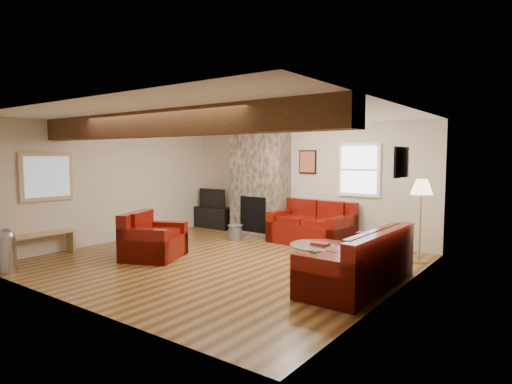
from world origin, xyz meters
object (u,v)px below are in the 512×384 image
(sofa_three, at_px, (358,258))
(coffee_table, at_px, (320,259))
(armchair_red, at_px, (154,235))
(television, at_px, (214,198))
(tv_cabinet, at_px, (214,217))
(loveseat, at_px, (311,223))
(floor_lamp, at_px, (422,191))

(sofa_three, distance_m, coffee_table, 0.80)
(armchair_red, xyz_separation_m, coffee_table, (2.88, 0.86, -0.18))
(television, bearing_deg, tv_cabinet, 0.00)
(tv_cabinet, distance_m, television, 0.50)
(loveseat, relative_size, floor_lamp, 1.16)
(loveseat, distance_m, television, 3.00)
(sofa_three, distance_m, television, 5.54)
(sofa_three, distance_m, armchair_red, 3.66)
(armchair_red, relative_size, television, 1.24)
(sofa_three, xyz_separation_m, television, (-4.93, 2.50, 0.35))
(loveseat, bearing_deg, coffee_table, -53.00)
(television, bearing_deg, floor_lamp, -6.24)
(television, bearing_deg, armchair_red, -66.88)
(coffee_table, xyz_separation_m, floor_lamp, (1.05, 1.65, 1.00))
(armchair_red, bearing_deg, loveseat, -53.94)
(coffee_table, distance_m, tv_cabinet, 4.75)
(armchair_red, relative_size, coffee_table, 1.08)
(loveseat, distance_m, coffee_table, 2.29)
(television, relative_size, floor_lamp, 0.57)
(loveseat, bearing_deg, television, 178.71)
(sofa_three, distance_m, loveseat, 2.94)
(floor_lamp, bearing_deg, coffee_table, -122.46)
(tv_cabinet, bearing_deg, television, 0.00)
(armchair_red, bearing_deg, tv_cabinet, -0.08)
(sofa_three, bearing_deg, coffee_table, -109.04)
(television, bearing_deg, coffee_table, -27.93)
(sofa_three, xyz_separation_m, tv_cabinet, (-4.93, 2.50, -0.14))
(sofa_three, relative_size, tv_cabinet, 2.01)
(sofa_three, height_order, coffee_table, sofa_three)
(loveseat, relative_size, tv_cabinet, 1.59)
(tv_cabinet, height_order, television, television)
(armchair_red, xyz_separation_m, television, (-1.32, 3.08, 0.35))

